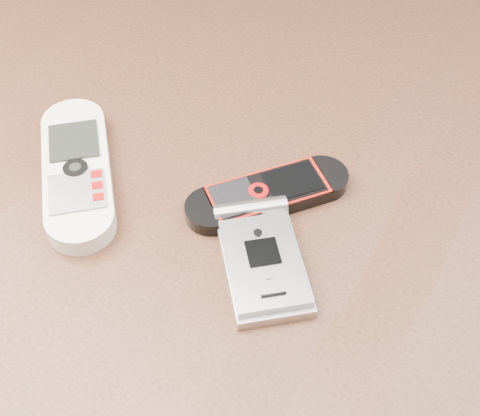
% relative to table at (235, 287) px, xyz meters
% --- Properties ---
extents(table, '(1.20, 0.80, 0.75)m').
position_rel_table_xyz_m(table, '(0.00, 0.00, 0.00)').
color(table, black).
rests_on(table, ground).
extents(nokia_white, '(0.15, 0.16, 0.02)m').
position_rel_table_xyz_m(nokia_white, '(-0.14, -0.03, 0.11)').
color(nokia_white, white).
rests_on(nokia_white, table).
extents(nokia_black_red, '(0.13, 0.13, 0.01)m').
position_rel_table_xyz_m(nokia_black_red, '(0.02, 0.03, 0.11)').
color(nokia_black_red, black).
rests_on(nokia_black_red, table).
extents(motorola_razr, '(0.12, 0.12, 0.02)m').
position_rel_table_xyz_m(motorola_razr, '(0.04, -0.04, 0.11)').
color(motorola_razr, silver).
rests_on(motorola_razr, table).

